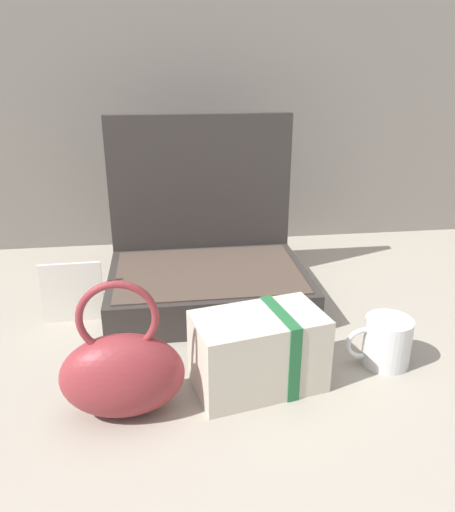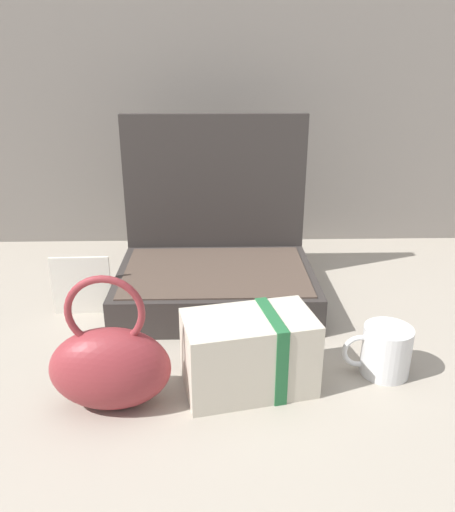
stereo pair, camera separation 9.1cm
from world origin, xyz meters
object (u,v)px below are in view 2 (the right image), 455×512
(teal_pouch_handbag, at_px, (110,365))
(coffee_mug, at_px, (385,351))
(cream_toiletry_bag, at_px, (251,353))
(info_card_left, at_px, (82,286))
(open_suitcase, at_px, (215,261))

(teal_pouch_handbag, height_order, coffee_mug, teal_pouch_handbag)
(teal_pouch_handbag, distance_m, cream_toiletry_bag, 0.22)
(teal_pouch_handbag, distance_m, info_card_left, 0.33)
(cream_toiletry_bag, distance_m, info_card_left, 0.43)
(open_suitcase, xyz_separation_m, teal_pouch_handbag, (-0.16, -0.39, -0.01))
(cream_toiletry_bag, height_order, info_card_left, cream_toiletry_bag)
(open_suitcase, distance_m, coffee_mug, 0.43)
(cream_toiletry_bag, bearing_deg, coffee_mug, 8.12)
(teal_pouch_handbag, relative_size, cream_toiletry_bag, 0.98)
(open_suitcase, height_order, teal_pouch_handbag, open_suitcase)
(info_card_left, bearing_deg, cream_toiletry_bag, -39.82)
(open_suitcase, relative_size, info_card_left, 3.32)
(info_card_left, bearing_deg, teal_pouch_handbag, -70.44)
(teal_pouch_handbag, relative_size, info_card_left, 1.74)
(open_suitcase, relative_size, cream_toiletry_bag, 1.87)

